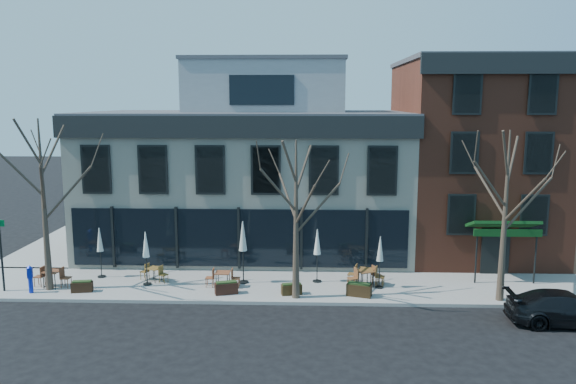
{
  "coord_description": "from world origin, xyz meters",
  "views": [
    {
      "loc": [
        3.5,
        -27.87,
        8.86
      ],
      "look_at": [
        2.44,
        2.0,
        3.96
      ],
      "focal_mm": 35.0,
      "sensor_mm": 36.0,
      "label": 1
    }
  ],
  "objects_px": {
    "cafe_set_0": "(53,277)",
    "parked_sedan": "(566,308)",
    "umbrella_0": "(100,242)",
    "call_box": "(30,278)"
  },
  "relations": [
    {
      "from": "call_box",
      "to": "umbrella_0",
      "type": "bearing_deg",
      "value": 45.11
    },
    {
      "from": "cafe_set_0",
      "to": "umbrella_0",
      "type": "relative_size",
      "value": 0.73
    },
    {
      "from": "parked_sedan",
      "to": "umbrella_0",
      "type": "bearing_deg",
      "value": 78.94
    },
    {
      "from": "parked_sedan",
      "to": "cafe_set_0",
      "type": "distance_m",
      "value": 22.56
    },
    {
      "from": "parked_sedan",
      "to": "call_box",
      "type": "xyz_separation_m",
      "value": [
        -22.94,
        2.49,
        0.17
      ]
    },
    {
      "from": "cafe_set_0",
      "to": "umbrella_0",
      "type": "height_order",
      "value": "umbrella_0"
    },
    {
      "from": "call_box",
      "to": "umbrella_0",
      "type": "height_order",
      "value": "umbrella_0"
    },
    {
      "from": "cafe_set_0",
      "to": "parked_sedan",
      "type": "bearing_deg",
      "value": -8.52
    },
    {
      "from": "call_box",
      "to": "umbrella_0",
      "type": "distance_m",
      "value": 3.55
    },
    {
      "from": "call_box",
      "to": "umbrella_0",
      "type": "xyz_separation_m",
      "value": [
        2.38,
        2.39,
        1.09
      ]
    }
  ]
}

